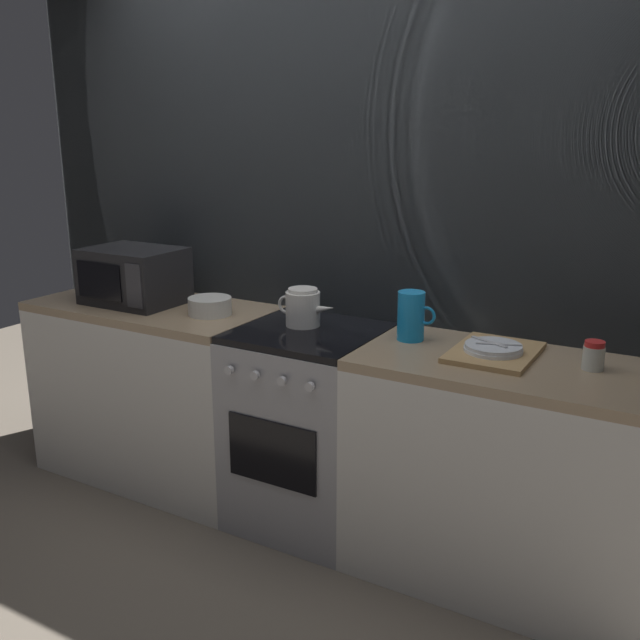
{
  "coord_description": "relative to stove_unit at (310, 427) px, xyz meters",
  "views": [
    {
      "loc": [
        1.48,
        -2.48,
        1.73
      ],
      "look_at": [
        0.05,
        0.0,
        0.95
      ],
      "focal_mm": 39.42,
      "sensor_mm": 36.0,
      "label": 1
    }
  ],
  "objects": [
    {
      "name": "counter_right",
      "position": [
        0.9,
        0.0,
        0.0
      ],
      "size": [
        1.2,
        0.6,
        0.9
      ],
      "color": "silver",
      "rests_on": "ground_plane"
    },
    {
      "name": "mixing_bowl",
      "position": [
        -0.53,
        -0.01,
        0.49
      ],
      "size": [
        0.2,
        0.2,
        0.08
      ],
      "primitive_type": "cylinder",
      "color": "silver",
      "rests_on": "counter_left"
    },
    {
      "name": "pitcher",
      "position": [
        0.43,
        0.08,
        0.55
      ],
      "size": [
        0.16,
        0.11,
        0.2
      ],
      "color": "#198CD8",
      "rests_on": "counter_right"
    },
    {
      "name": "spice_jar",
      "position": [
        1.14,
        0.07,
        0.5
      ],
      "size": [
        0.08,
        0.08,
        0.1
      ],
      "color": "silver",
      "rests_on": "counter_right"
    },
    {
      "name": "stove_unit",
      "position": [
        0.0,
        0.0,
        0.0
      ],
      "size": [
        0.6,
        0.63,
        0.9
      ],
      "color": "#9E9EA3",
      "rests_on": "ground_plane"
    },
    {
      "name": "ground_plane",
      "position": [
        0.0,
        0.0,
        -0.45
      ],
      "size": [
        8.0,
        8.0,
        0.0
      ],
      "primitive_type": "plane",
      "color": "#6B6054"
    },
    {
      "name": "kettle",
      "position": [
        -0.06,
        0.04,
        0.53
      ],
      "size": [
        0.28,
        0.15,
        0.17
      ],
      "color": "white",
      "rests_on": "stove_unit"
    },
    {
      "name": "counter_left",
      "position": [
        -0.9,
        0.0,
        0.0
      ],
      "size": [
        1.2,
        0.6,
        0.9
      ],
      "color": "silver",
      "rests_on": "ground_plane"
    },
    {
      "name": "microwave",
      "position": [
        -0.99,
        -0.01,
        0.59
      ],
      "size": [
        0.46,
        0.35,
        0.27
      ],
      "color": "black",
      "rests_on": "counter_left"
    },
    {
      "name": "back_wall",
      "position": [
        0.0,
        0.32,
        0.75
      ],
      "size": [
        3.6,
        0.05,
        2.4
      ],
      "color": "gray",
      "rests_on": "ground_plane"
    },
    {
      "name": "dish_pile",
      "position": [
        0.79,
        0.05,
        0.47
      ],
      "size": [
        0.3,
        0.4,
        0.06
      ],
      "color": "tan",
      "rests_on": "counter_right"
    }
  ]
}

